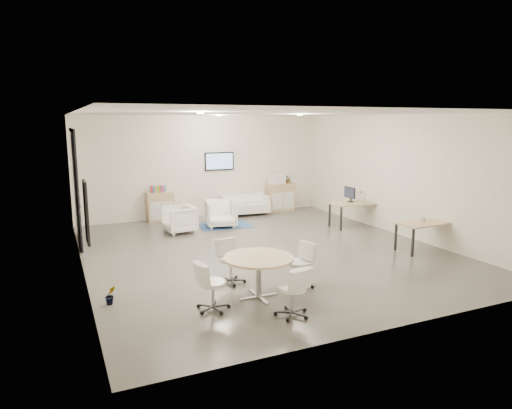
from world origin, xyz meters
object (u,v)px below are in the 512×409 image
at_px(desk_front, 425,225).
at_px(round_table, 259,261).
at_px(sideboard_left, 160,207).
at_px(desk_rear, 354,205).
at_px(armchair_right, 221,212).
at_px(armchair_left, 179,218).
at_px(loveseat, 245,205).
at_px(sideboard_right, 280,197).

xyz_separation_m(desk_front, round_table, (-4.80, -1.08, 0.04)).
bearing_deg(round_table, desk_front, 12.72).
bearing_deg(sideboard_left, desk_rear, -31.52).
relative_size(armchair_right, desk_front, 0.64).
bearing_deg(round_table, sideboard_left, 91.54).
bearing_deg(desk_rear, desk_front, -83.86).
bearing_deg(desk_rear, armchair_right, 162.20).
bearing_deg(desk_rear, armchair_left, 169.81).
bearing_deg(loveseat, round_table, -106.72).
distance_m(loveseat, round_table, 7.19).
distance_m(sideboard_left, round_table, 6.88).
distance_m(loveseat, desk_front, 6.07).
height_order(sideboard_left, armchair_right, sideboard_left).
bearing_deg(armchair_left, desk_front, 43.38).
relative_size(armchair_right, round_table, 0.71).
bearing_deg(armchair_right, desk_front, -40.00).
height_order(desk_rear, desk_front, desk_rear).
distance_m(loveseat, desk_rear, 3.65).
xyz_separation_m(sideboard_left, desk_rear, (4.95, -3.04, 0.19)).
bearing_deg(armchair_right, loveseat, 56.16).
bearing_deg(armchair_right, round_table, -92.82).
bearing_deg(armchair_left, desk_rear, 67.99).
xyz_separation_m(armchair_left, desk_front, (4.83, -4.10, 0.21)).
xyz_separation_m(armchair_left, desk_rear, (4.80, -1.35, 0.23)).
bearing_deg(desk_rear, sideboard_right, 111.25).
height_order(sideboard_right, loveseat, sideboard_right).
height_order(armchair_right, desk_front, armchair_right).
bearing_deg(armchair_left, loveseat, 114.38).
bearing_deg(desk_front, sideboard_right, 95.81).
relative_size(armchair_right, desk_rear, 0.61).
bearing_deg(sideboard_right, loveseat, -174.53).
bearing_deg(armchair_right, sideboard_left, 143.26).
relative_size(armchair_left, round_table, 0.67).
relative_size(loveseat, armchair_right, 1.83).
bearing_deg(loveseat, desk_rear, -48.36).
height_order(loveseat, armchair_left, armchair_left).
xyz_separation_m(armchair_left, armchair_right, (1.27, 0.17, 0.02)).
bearing_deg(sideboard_left, loveseat, -3.25).
bearing_deg(loveseat, sideboard_right, 9.52).
bearing_deg(sideboard_right, desk_front, -81.31).
bearing_deg(desk_front, desk_rear, 87.76).
bearing_deg(loveseat, armchair_right, -129.95).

